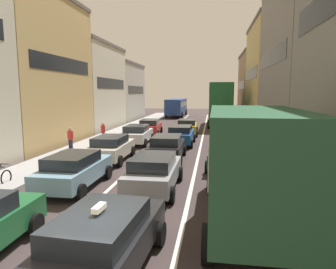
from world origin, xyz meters
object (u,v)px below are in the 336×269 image
Objects in this scene: sedan_right_lane_behind_truck at (227,153)px; pedestrian_mid_sidewalk at (103,131)px; sedan_centre_lane_fifth at (187,127)px; bus_far_queue_secondary at (176,106)px; hatchback_centre_lane_third at (167,147)px; coupe_centre_lane_fourth at (181,135)px; taxi_centre_lane_front at (103,240)px; removalist_box_truck at (251,162)px; wagon_left_lane_second at (74,169)px; sedan_left_lane_third at (111,148)px; sedan_left_lane_fourth at (137,134)px; sedan_centre_lane_second at (154,171)px; bus_mid_queue_primary at (220,102)px; wagon_right_lane_far at (226,138)px; pedestrian_far_sidewalk at (70,138)px; sedan_left_lane_fifth at (150,127)px.

sedan_right_lane_behind_truck is 2.66× the size of pedestrian_mid_sidewalk.
bus_far_queue_secondary reaches higher than sedan_centre_lane_fifth.
coupe_centre_lane_fourth is (0.28, 5.40, 0.00)m from hatchback_centre_lane_third.
coupe_centre_lane_fourth is at bearing -172.28° from bus_far_queue_secondary.
sedan_centre_lane_fifth and sedan_right_lane_behind_truck have the same top height.
taxi_centre_lane_front is at bearing -179.13° from hatchback_centre_lane_third.
wagon_left_lane_second is (-6.90, 2.72, -1.18)m from removalist_box_truck.
pedestrian_mid_sidewalk is (-2.73, 6.07, 0.15)m from sedan_left_lane_third.
sedan_left_lane_fourth and sedan_centre_lane_fifth have the same top height.
sedan_centre_lane_second is 12.74m from pedestrian_mid_sidewalk.
wagon_left_lane_second is (-3.40, 5.80, -0.00)m from taxi_centre_lane_front.
taxi_centre_lane_front reaches higher than coupe_centre_lane_fourth.
removalist_box_truck reaches higher than taxi_centre_lane_front.
wagon_left_lane_second is 2.60× the size of pedestrian_mid_sidewalk.
coupe_centre_lane_fourth is 0.99× the size of sedan_left_lane_fourth.
sedan_centre_lane_second is 0.41× the size of bus_far_queue_secondary.
bus_mid_queue_primary is at bearing -1.98° from taxi_centre_lane_front.
wagon_right_lane_far is at bearing 1.03° from removalist_box_truck.
taxi_centre_lane_front reaches higher than sedan_left_lane_third.
sedan_centre_lane_second is 3.40m from wagon_left_lane_second.
bus_mid_queue_primary reaches higher than sedan_centre_lane_second.
hatchback_centre_lane_third is 1.00× the size of sedan_left_lane_fourth.
bus_far_queue_secondary is (-3.63, 44.93, 0.96)m from taxi_centre_lane_front.
removalist_box_truck is at bearing -72.13° from pedestrian_mid_sidewalk.
pedestrian_far_sidewalk reaches higher than wagon_left_lane_second.
wagon_right_lane_far is at bearing -166.24° from bus_far_queue_secondary.
wagon_right_lane_far is 0.41× the size of bus_mid_queue_primary.
hatchback_centre_lane_third is 0.98× the size of sedan_left_lane_fifth.
removalist_box_truck is at bearing -129.47° from sedan_centre_lane_second.
sedan_centre_lane_fifth is (-3.53, 19.64, -1.18)m from removalist_box_truck.
coupe_centre_lane_fourth is 2.60× the size of pedestrian_far_sidewalk.
sedan_left_lane_fourth is 0.99× the size of sedan_left_lane_fifth.
hatchback_centre_lane_third is at bearing -27.04° from wagon_left_lane_second.
sedan_left_lane_third is at bearing 123.65° from wagon_right_lane_far.
sedan_centre_lane_second is at bearing 148.01° from sedan_right_lane_behind_truck.
sedan_right_lane_behind_truck is 20.87m from bus_mid_queue_primary.
hatchback_centre_lane_third is (-3.82, 8.64, -1.18)m from removalist_box_truck.
bus_mid_queue_primary is 1.00× the size of bus_far_queue_secondary.
sedan_left_lane_third is 2.61× the size of pedestrian_far_sidewalk.
sedan_left_lane_fifth is 22.82m from bus_far_queue_secondary.
sedan_centre_lane_second is at bearing 172.90° from bus_mid_queue_primary.
hatchback_centre_lane_third is 5.40m from coupe_centre_lane_fourth.
pedestrian_mid_sidewalk is 3.83m from pedestrian_far_sidewalk.
sedan_left_lane_fourth is 0.41× the size of bus_far_queue_secondary.
sedan_left_lane_third is at bearing -179.50° from bus_far_queue_secondary.
wagon_left_lane_second is at bearing 34.36° from taxi_centre_lane_front.
hatchback_centre_lane_third is 0.99× the size of sedan_centre_lane_fifth.
sedan_left_lane_fifth is at bearing -0.46° from pedestrian_far_sidewalk.
wagon_left_lane_second is at bearing 176.86° from sedan_left_lane_fifth.
wagon_right_lane_far is at bearing -156.97° from sedan_centre_lane_fifth.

